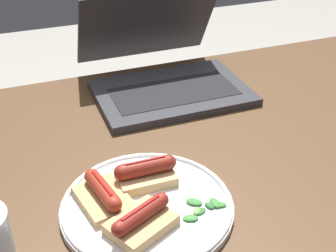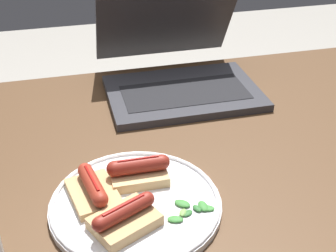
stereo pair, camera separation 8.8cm
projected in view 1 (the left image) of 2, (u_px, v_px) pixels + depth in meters
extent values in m
cube|color=#4C331E|center=(192.00, 157.00, 0.92)|extent=(1.49, 0.81, 0.04)
cylinder|color=#4C331E|center=(331.00, 160.00, 1.58)|extent=(0.06, 0.06, 0.74)
cube|color=#2D2D33|center=(172.00, 92.00, 1.10)|extent=(0.35, 0.24, 0.02)
cube|color=black|center=(174.00, 92.00, 1.08)|extent=(0.29, 0.13, 0.00)
cube|color=#2D2D33|center=(147.00, 25.00, 1.18)|extent=(0.35, 0.12, 0.20)
cube|color=#192347|center=(147.00, 24.00, 1.18)|extent=(0.32, 0.10, 0.17)
cylinder|color=silver|center=(147.00, 207.00, 0.76)|extent=(0.28, 0.28, 0.01)
torus|color=silver|center=(147.00, 203.00, 0.76)|extent=(0.28, 0.28, 0.01)
cube|color=tan|center=(141.00, 224.00, 0.71)|extent=(0.12, 0.11, 0.02)
cylinder|color=maroon|center=(141.00, 214.00, 0.70)|extent=(0.09, 0.06, 0.02)
sphere|color=maroon|center=(161.00, 200.00, 0.72)|extent=(0.02, 0.02, 0.02)
sphere|color=maroon|center=(119.00, 229.00, 0.67)|extent=(0.02, 0.02, 0.02)
cylinder|color=red|center=(141.00, 208.00, 0.69)|extent=(0.07, 0.04, 0.01)
cube|color=tan|center=(146.00, 178.00, 0.81)|extent=(0.10, 0.07, 0.02)
cylinder|color=maroon|center=(145.00, 167.00, 0.79)|extent=(0.08, 0.03, 0.03)
sphere|color=maroon|center=(122.00, 172.00, 0.78)|extent=(0.03, 0.03, 0.03)
sphere|color=maroon|center=(168.00, 162.00, 0.81)|extent=(0.03, 0.03, 0.03)
cylinder|color=red|center=(145.00, 161.00, 0.79)|extent=(0.07, 0.01, 0.01)
cube|color=tan|center=(103.00, 199.00, 0.76)|extent=(0.09, 0.11, 0.01)
cylinder|color=maroon|center=(103.00, 190.00, 0.75)|extent=(0.04, 0.09, 0.03)
sphere|color=maroon|center=(114.00, 204.00, 0.72)|extent=(0.03, 0.03, 0.03)
sphere|color=maroon|center=(92.00, 176.00, 0.78)|extent=(0.03, 0.03, 0.03)
cylinder|color=red|center=(102.00, 183.00, 0.74)|extent=(0.02, 0.07, 0.01)
ellipsoid|color=#387A33|center=(194.00, 202.00, 0.76)|extent=(0.03, 0.03, 0.01)
ellipsoid|color=#387A33|center=(219.00, 204.00, 0.76)|extent=(0.03, 0.02, 0.01)
ellipsoid|color=#709E4C|center=(197.00, 211.00, 0.74)|extent=(0.02, 0.02, 0.01)
ellipsoid|color=#2D662D|center=(210.00, 206.00, 0.75)|extent=(0.02, 0.02, 0.01)
ellipsoid|color=#2D662D|center=(201.00, 211.00, 0.74)|extent=(0.02, 0.02, 0.00)
ellipsoid|color=#387A33|center=(191.00, 218.00, 0.73)|extent=(0.03, 0.02, 0.01)
ellipsoid|color=#387A33|center=(215.00, 203.00, 0.76)|extent=(0.02, 0.03, 0.01)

